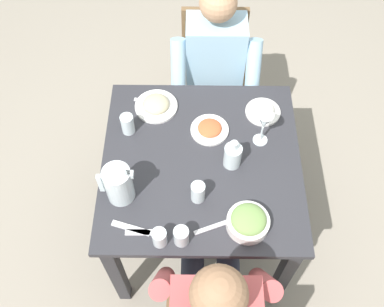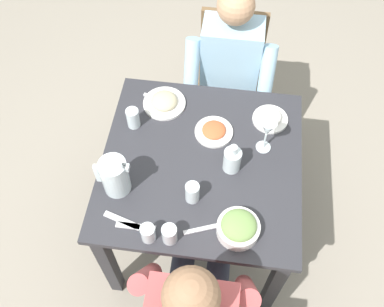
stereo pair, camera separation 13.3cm
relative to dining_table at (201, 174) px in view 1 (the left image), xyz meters
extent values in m
plane|color=gray|center=(0.00, 0.00, -0.63)|extent=(8.00, 8.00, 0.00)
cube|color=#2D2D33|center=(0.00, 0.00, 0.11)|extent=(0.92, 0.92, 0.03)
cube|color=#232328|center=(-0.41, -0.41, -0.27)|extent=(0.06, 0.06, 0.73)
cube|color=#232328|center=(0.41, -0.41, -0.27)|extent=(0.06, 0.06, 0.73)
cube|color=#232328|center=(-0.41, 0.41, -0.27)|extent=(0.06, 0.06, 0.73)
cube|color=#232328|center=(0.41, 0.41, -0.27)|extent=(0.06, 0.06, 0.73)
cube|color=brown|center=(-0.25, -0.90, -0.41)|extent=(0.04, 0.04, 0.43)
cube|color=brown|center=(0.09, -0.90, -0.41)|extent=(0.04, 0.04, 0.43)
cube|color=brown|center=(-0.25, -0.56, -0.41)|extent=(0.04, 0.04, 0.43)
cube|color=brown|center=(0.09, -0.56, -0.41)|extent=(0.04, 0.04, 0.43)
cube|color=brown|center=(-0.08, -0.73, -0.18)|extent=(0.40, 0.40, 0.03)
cube|color=brown|center=(-0.08, -0.91, 0.04)|extent=(0.38, 0.04, 0.42)
cube|color=#9EC6E0|center=(-0.08, -0.70, 0.08)|extent=(0.32, 0.20, 0.50)
sphere|color=tan|center=(-0.08, -0.70, 0.45)|extent=(0.19, 0.19, 0.19)
cylinder|color=#2D3342|center=(-0.16, -0.51, -0.20)|extent=(0.11, 0.38, 0.11)
cylinder|color=#2D3342|center=(-0.16, -0.32, -0.40)|extent=(0.10, 0.10, 0.46)
cylinder|color=#9EC6E0|center=(-0.28, -0.56, 0.10)|extent=(0.08, 0.23, 0.37)
cylinder|color=#2D3342|center=(0.01, -0.51, -0.20)|extent=(0.11, 0.38, 0.11)
cylinder|color=#2D3342|center=(0.01, -0.32, -0.40)|extent=(0.10, 0.10, 0.46)
cylinder|color=#9EC6E0|center=(0.12, -0.56, 0.10)|extent=(0.08, 0.23, 0.37)
sphere|color=#936B4C|center=(-0.05, 0.70, 0.45)|extent=(0.19, 0.19, 0.19)
cylinder|color=#2D3342|center=(0.04, 0.51, -0.20)|extent=(0.11, 0.38, 0.11)
cylinder|color=#2D3342|center=(0.04, 0.32, -0.40)|extent=(0.10, 0.10, 0.46)
cylinder|color=#B24C4C|center=(0.15, 0.56, 0.10)|extent=(0.08, 0.23, 0.37)
cylinder|color=#2D3342|center=(-0.13, 0.51, -0.20)|extent=(0.11, 0.38, 0.11)
cylinder|color=#2D3342|center=(-0.13, 0.32, -0.40)|extent=(0.10, 0.10, 0.46)
cylinder|color=#B24C4C|center=(-0.25, 0.56, 0.10)|extent=(0.08, 0.23, 0.37)
cylinder|color=silver|center=(0.35, 0.18, 0.22)|extent=(0.12, 0.12, 0.19)
cube|color=silver|center=(0.43, 0.18, 0.23)|extent=(0.02, 0.02, 0.11)
cube|color=silver|center=(0.30, 0.18, 0.30)|extent=(0.04, 0.03, 0.02)
cylinder|color=white|center=(-0.19, 0.33, 0.15)|extent=(0.18, 0.18, 0.05)
ellipsoid|color=#759951|center=(-0.19, 0.33, 0.19)|extent=(0.15, 0.15, 0.06)
cylinder|color=white|center=(-0.31, -0.28, 0.13)|extent=(0.17, 0.17, 0.01)
ellipsoid|color=white|center=(-0.31, -0.28, 0.15)|extent=(0.11, 0.11, 0.06)
cylinder|color=white|center=(0.23, -0.31, 0.13)|extent=(0.21, 0.21, 0.01)
ellipsoid|color=#B7AD89|center=(0.23, -0.31, 0.15)|extent=(0.13, 0.13, 0.06)
cylinder|color=white|center=(-0.04, -0.17, 0.13)|extent=(0.18, 0.18, 0.01)
ellipsoid|color=#CC5B33|center=(-0.04, -0.17, 0.15)|extent=(0.11, 0.11, 0.04)
cylinder|color=silver|center=(0.02, 0.20, 0.18)|extent=(0.06, 0.06, 0.10)
cylinder|color=silver|center=(0.17, 0.40, 0.17)|extent=(0.06, 0.06, 0.09)
cylinder|color=silver|center=(0.08, 0.39, 0.17)|extent=(0.06, 0.06, 0.09)
cylinder|color=silver|center=(0.35, -0.16, 0.18)|extent=(0.06, 0.06, 0.11)
cylinder|color=silver|center=(-0.28, -0.11, 0.13)|extent=(0.07, 0.07, 0.01)
cylinder|color=silver|center=(-0.28, -0.11, 0.18)|extent=(0.01, 0.01, 0.10)
cone|color=silver|center=(-0.28, -0.11, 0.28)|extent=(0.08, 0.08, 0.09)
cylinder|color=silver|center=(-0.14, 0.02, 0.18)|extent=(0.08, 0.08, 0.12)
cylinder|color=gold|center=(-0.14, 0.02, 0.16)|extent=(0.07, 0.07, 0.07)
cylinder|color=silver|center=(-0.14, 0.02, 0.27)|extent=(0.03, 0.03, 0.04)
cube|color=silver|center=(0.30, 0.34, 0.13)|extent=(0.17, 0.07, 0.01)
cube|color=silver|center=(-0.06, 0.33, 0.13)|extent=(0.18, 0.08, 0.01)
cube|color=silver|center=(0.23, 0.36, 0.13)|extent=(0.17, 0.03, 0.01)
cube|color=silver|center=(0.25, -0.34, 0.13)|extent=(0.18, 0.06, 0.01)
camera|label=1|loc=(0.03, 1.08, 1.83)|focal=40.98mm
camera|label=2|loc=(-0.10, 1.07, 1.83)|focal=40.98mm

